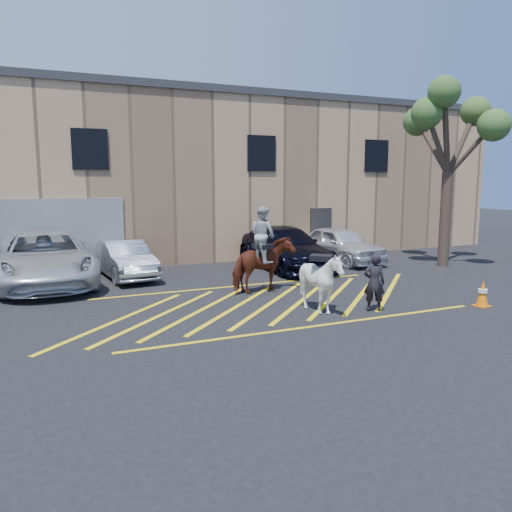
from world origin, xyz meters
name	(u,v)px	position (x,y,z in m)	size (l,w,h in m)	color
ground	(267,301)	(0.00, 0.00, 0.00)	(90.00, 90.00, 0.00)	black
car_white_pickup	(45,258)	(-5.78, 5.05, 0.89)	(2.94, 6.38, 1.77)	silver
car_silver_sedan	(125,259)	(-3.16, 5.19, 0.66)	(1.41, 4.03, 1.33)	#969AA4
car_blue_suv	(285,248)	(2.98, 4.66, 0.81)	(2.26, 5.57, 1.62)	black
car_white_suv	(340,245)	(5.76, 4.98, 0.76)	(1.79, 4.45, 1.52)	silver
handler	(374,283)	(2.12, -2.20, 0.77)	(0.56, 0.37, 1.55)	black
warehouse	(165,176)	(-0.01, 11.99, 3.65)	(32.42, 10.20, 7.30)	tan
hatching_zone	(271,303)	(0.00, -0.30, 0.01)	(12.60, 5.12, 0.01)	yellow
mounted_bay	(263,258)	(0.37, 1.08, 1.08)	(2.20, 1.44, 2.67)	#5A1E15
saddled_white	(321,282)	(0.74, -1.76, 0.83)	(1.97, 2.00, 1.65)	silver
traffic_cone	(483,293)	(5.19, -3.01, 0.37)	(0.43, 0.43, 0.73)	#DD6409
tree	(451,123)	(9.11, 2.50, 5.69)	(3.99, 4.37, 7.31)	#48352B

